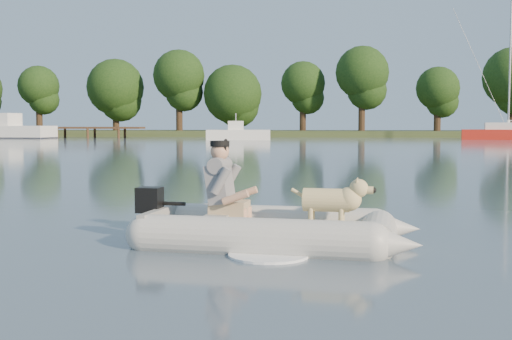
# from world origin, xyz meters

# --- Properties ---
(water) EXTENTS (160.00, 160.00, 0.00)m
(water) POSITION_xyz_m (0.00, 0.00, 0.00)
(water) COLOR slate
(water) RESTS_ON ground
(shore_bank) EXTENTS (160.00, 12.00, 0.70)m
(shore_bank) POSITION_xyz_m (0.00, 62.00, 0.25)
(shore_bank) COLOR #47512D
(shore_bank) RESTS_ON water
(dock) EXTENTS (18.00, 2.00, 1.04)m
(dock) POSITION_xyz_m (-26.00, 52.00, 0.52)
(dock) COLOR #4C331E
(dock) RESTS_ON water
(treeline) EXTENTS (75.85, 7.35, 9.27)m
(treeline) POSITION_xyz_m (1.46, 61.10, 5.39)
(treeline) COLOR #332316
(treeline) RESTS_ON shore_bank
(dinghy) EXTENTS (4.39, 3.15, 1.25)m
(dinghy) POSITION_xyz_m (0.35, 0.52, 0.52)
(dinghy) COLOR #ABACA6
(dinghy) RESTS_ON water
(man) EXTENTS (0.70, 0.62, 0.96)m
(man) POSITION_xyz_m (-0.27, 0.63, 0.69)
(man) COLOR slate
(man) RESTS_ON dinghy
(dog) EXTENTS (0.86, 0.38, 0.56)m
(dog) POSITION_xyz_m (0.93, 0.51, 0.46)
(dog) COLOR tan
(dog) RESTS_ON dinghy
(outboard_motor) EXTENTS (0.39, 0.29, 0.70)m
(outboard_motor) POSITION_xyz_m (-1.13, 0.67, 0.28)
(outboard_motor) COLOR black
(outboard_motor) RESTS_ON dinghy
(cabin_cruiser) EXTENTS (9.04, 4.01, 2.71)m
(cabin_cruiser) POSITION_xyz_m (-28.55, 48.56, 1.15)
(cabin_cruiser) COLOR white
(cabin_cruiser) RESTS_ON water
(motorboat) EXTENTS (5.65, 2.73, 2.30)m
(motorboat) POSITION_xyz_m (-6.94, 45.93, 1.05)
(motorboat) COLOR white
(motorboat) RESTS_ON water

